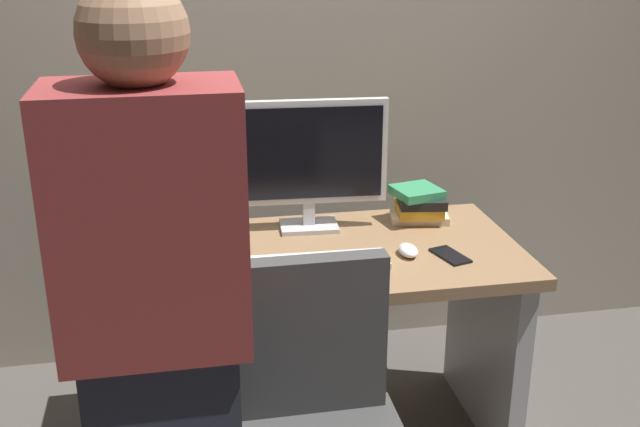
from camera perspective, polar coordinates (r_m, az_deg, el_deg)
name	(u,v)px	position (r m, az deg, el deg)	size (l,w,h in m)	color
desk	(317,314)	(2.59, -0.21, -7.53)	(1.34, 0.68, 0.73)	#93704C
person_at_desk	(159,347)	(1.76, -11.92, -9.75)	(0.40, 0.24, 1.64)	#262838
monitor	(309,158)	(2.59, -0.86, 4.18)	(0.54, 0.15, 0.46)	silver
keyboard	(320,263)	(2.38, -0.03, -3.70)	(0.43, 0.13, 0.02)	white
mouse	(408,250)	(2.47, 6.60, -2.75)	(0.06, 0.10, 0.03)	white
cup_near_keyboard	(173,259)	(2.36, -10.92, -3.34)	(0.06, 0.06, 0.09)	white
cup_by_monitor	(167,237)	(2.54, -11.35, -1.73)	(0.07, 0.07, 0.09)	white
book_stack	(419,205)	(2.74, 7.42, 0.64)	(0.22, 0.18, 0.13)	beige
cell_phone	(450,256)	(2.48, 9.71, -3.11)	(0.07, 0.14, 0.01)	black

